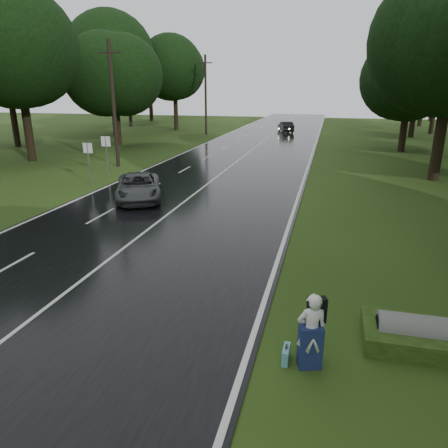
# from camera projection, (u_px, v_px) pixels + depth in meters

# --- Properties ---
(ground) EXTENTS (160.00, 160.00, 0.00)m
(ground) POSITION_uv_depth(u_px,v_px,m) (49.00, 307.00, 11.58)
(ground) COLOR #2B4514
(ground) RESTS_ON ground
(road) EXTENTS (12.00, 140.00, 0.04)m
(road) POSITION_uv_depth(u_px,v_px,m) (224.00, 172.00, 29.99)
(road) COLOR black
(road) RESTS_ON ground
(lane_center) EXTENTS (0.12, 140.00, 0.01)m
(lane_center) POSITION_uv_depth(u_px,v_px,m) (224.00, 171.00, 29.98)
(lane_center) COLOR silver
(lane_center) RESTS_ON road
(grey_car) EXTENTS (4.10, 5.43, 1.37)m
(grey_car) POSITION_uv_depth(u_px,v_px,m) (138.00, 187.00, 22.37)
(grey_car) COLOR #484B4D
(grey_car) RESTS_ON road
(far_car) EXTENTS (2.69, 4.45, 1.38)m
(far_car) POSITION_uv_depth(u_px,v_px,m) (286.00, 127.00, 56.50)
(far_car) COLOR black
(far_car) RESTS_ON road
(hitchhiker) EXTENTS (0.74, 0.71, 1.76)m
(hitchhiker) POSITION_uv_depth(u_px,v_px,m) (311.00, 333.00, 8.88)
(hitchhiker) COLOR silver
(hitchhiker) RESTS_ON ground
(suitcase) EXTENTS (0.15, 0.49, 0.35)m
(suitcase) POSITION_uv_depth(u_px,v_px,m) (286.00, 354.00, 9.22)
(suitcase) COLOR teal
(suitcase) RESTS_ON ground
(culvert) EXTENTS (1.55, 0.78, 0.78)m
(culvert) POSITION_uv_depth(u_px,v_px,m) (409.00, 344.00, 9.89)
(culvert) COLOR slate
(culvert) RESTS_ON ground
(utility_pole_mid) EXTENTS (1.80, 0.28, 9.10)m
(utility_pole_mid) POSITION_uv_depth(u_px,v_px,m) (118.00, 166.00, 32.17)
(utility_pole_mid) COLOR black
(utility_pole_mid) RESTS_ON ground
(utility_pole_far) EXTENTS (1.80, 0.28, 9.71)m
(utility_pole_far) POSITION_uv_depth(u_px,v_px,m) (206.00, 134.00, 54.33)
(utility_pole_far) COLOR black
(utility_pole_far) RESTS_ON ground
(road_sign_a) EXTENTS (0.62, 0.10, 2.59)m
(road_sign_a) POSITION_uv_depth(u_px,v_px,m) (91.00, 184.00, 26.27)
(road_sign_a) COLOR white
(road_sign_a) RESTS_ON ground
(road_sign_b) EXTENTS (0.66, 0.10, 2.74)m
(road_sign_b) POSITION_uv_depth(u_px,v_px,m) (109.00, 177.00, 28.31)
(road_sign_b) COLOR white
(road_sign_b) RESTS_ON ground
(tree_left_d) EXTENTS (10.20, 10.20, 15.94)m
(tree_left_d) POSITION_uv_depth(u_px,v_px,m) (33.00, 161.00, 34.67)
(tree_left_d) COLOR black
(tree_left_d) RESTS_ON ground
(tree_left_e) EXTENTS (7.65, 7.65, 11.96)m
(tree_left_e) POSITION_uv_depth(u_px,v_px,m) (120.00, 145.00, 44.19)
(tree_left_e) COLOR black
(tree_left_e) RESTS_ON ground
(tree_left_f) EXTENTS (9.74, 9.74, 15.22)m
(tree_left_f) POSITION_uv_depth(u_px,v_px,m) (177.00, 130.00, 59.70)
(tree_left_f) COLOR black
(tree_left_f) RESTS_ON ground
(tree_right_d) EXTENTS (9.74, 9.74, 15.21)m
(tree_right_d) POSITION_uv_depth(u_px,v_px,m) (433.00, 180.00, 27.46)
(tree_right_d) COLOR black
(tree_right_d) RESTS_ON ground
(tree_right_e) EXTENTS (7.23, 7.23, 11.30)m
(tree_right_e) POSITION_uv_depth(u_px,v_px,m) (401.00, 151.00, 39.69)
(tree_right_e) COLOR black
(tree_right_e) RESTS_ON ground
(tree_right_f) EXTENTS (9.26, 9.26, 14.48)m
(tree_right_f) POSITION_uv_depth(u_px,v_px,m) (410.00, 137.00, 51.22)
(tree_right_f) COLOR black
(tree_right_f) RESTS_ON ground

